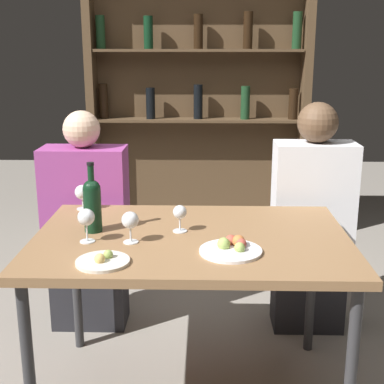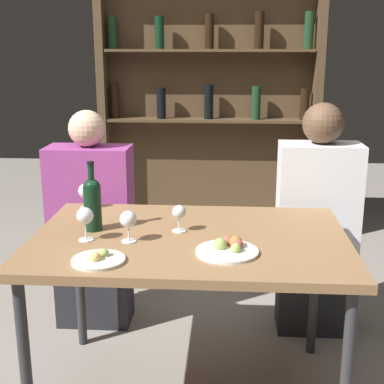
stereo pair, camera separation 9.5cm
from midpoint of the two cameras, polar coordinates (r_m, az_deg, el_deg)
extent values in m
cube|color=olive|center=(2.19, 1.01, -5.13)|extent=(1.28, 0.86, 0.04)
cylinder|color=#2D2D30|center=(2.14, -16.11, -17.34)|extent=(0.04, 0.04, 0.70)
cylinder|color=#2D2D30|center=(2.08, 17.47, -18.42)|extent=(0.04, 0.04, 0.70)
cylinder|color=#2D2D30|center=(2.76, -10.93, -9.28)|extent=(0.04, 0.04, 0.70)
cylinder|color=#2D2D30|center=(2.71, 13.92, -9.87)|extent=(0.04, 0.04, 0.70)
cube|color=#4C3823|center=(4.14, 2.51, 9.32)|extent=(1.59, 0.02, 2.11)
cube|color=#4C3823|center=(4.13, -8.74, 9.15)|extent=(0.06, 0.18, 2.11)
cube|color=#4C3823|center=(4.10, 13.79, 8.84)|extent=(0.06, 0.18, 2.11)
cube|color=#4C3823|center=(4.05, 2.46, 7.66)|extent=(1.51, 0.18, 0.02)
cylinder|color=black|center=(4.12, -7.58, 9.62)|extent=(0.07, 0.07, 0.26)
cylinder|color=black|center=(4.05, -2.62, 9.44)|extent=(0.07, 0.07, 0.23)
cylinder|color=black|center=(4.04, 2.55, 9.59)|extent=(0.07, 0.07, 0.25)
cylinder|color=#19381E|center=(4.03, 7.53, 9.40)|extent=(0.07, 0.07, 0.24)
cylinder|color=black|center=(4.08, 12.58, 9.11)|extent=(0.07, 0.07, 0.23)
cube|color=#4C3823|center=(4.02, 2.54, 14.86)|extent=(1.51, 0.18, 0.02)
cylinder|color=#19381E|center=(4.10, -7.84, 16.52)|extent=(0.07, 0.07, 0.23)
cylinder|color=black|center=(4.04, -2.79, 16.63)|extent=(0.07, 0.07, 0.23)
cylinder|color=black|center=(4.03, 2.54, 16.73)|extent=(0.07, 0.07, 0.24)
cylinder|color=black|center=(4.02, 7.89, 16.72)|extent=(0.07, 0.07, 0.26)
cylinder|color=#19381E|center=(4.06, 13.06, 16.46)|extent=(0.07, 0.07, 0.26)
cylinder|color=black|center=(2.26, -9.36, -1.80)|extent=(0.07, 0.07, 0.18)
sphere|color=black|center=(2.23, -9.47, 0.46)|extent=(0.07, 0.07, 0.07)
cylinder|color=black|center=(2.22, -9.52, 1.68)|extent=(0.03, 0.03, 0.10)
cylinder|color=black|center=(2.21, -9.58, 3.07)|extent=(0.03, 0.03, 0.01)
cylinder|color=silver|center=(2.60, -10.18, -1.63)|extent=(0.06, 0.06, 0.00)
cylinder|color=silver|center=(2.59, -10.22, -0.95)|extent=(0.01, 0.01, 0.06)
sphere|color=silver|center=(2.58, -10.27, 0.10)|extent=(0.07, 0.07, 0.07)
cylinder|color=silver|center=(2.24, -0.16, -4.16)|extent=(0.06, 0.06, 0.00)
cylinder|color=silver|center=(2.22, -0.16, -3.33)|extent=(0.01, 0.01, 0.07)
sphere|color=silver|center=(2.21, -0.16, -2.14)|extent=(0.06, 0.06, 0.06)
cylinder|color=silver|center=(2.13, -5.48, -5.23)|extent=(0.06, 0.06, 0.00)
cylinder|color=silver|center=(2.12, -5.50, -4.30)|extent=(0.01, 0.01, 0.07)
sphere|color=silver|center=(2.10, -5.54, -2.91)|extent=(0.07, 0.07, 0.07)
cylinder|color=silver|center=(2.17, -9.99, -5.04)|extent=(0.06, 0.06, 0.00)
cylinder|color=silver|center=(2.15, -10.04, -3.99)|extent=(0.01, 0.01, 0.08)
sphere|color=silver|center=(2.13, -10.11, -2.51)|extent=(0.07, 0.07, 0.07)
cylinder|color=white|center=(2.01, 5.12, -6.36)|extent=(0.24, 0.24, 0.01)
sphere|color=#B74C3D|center=(2.06, 5.20, -5.24)|extent=(0.04, 0.04, 0.04)
sphere|color=#99B256|center=(2.02, 4.39, -5.61)|extent=(0.05, 0.05, 0.05)
sphere|color=#B74C3D|center=(2.03, 6.27, -5.59)|extent=(0.04, 0.04, 0.04)
sphere|color=#C67038|center=(2.05, 6.00, -5.34)|extent=(0.05, 0.05, 0.05)
sphere|color=#99B256|center=(1.99, 6.07, -6.02)|extent=(0.04, 0.04, 0.04)
cylinder|color=silver|center=(1.95, -8.58, -7.21)|extent=(0.19, 0.19, 0.01)
sphere|color=#E5BC66|center=(1.93, -8.90, -6.90)|extent=(0.04, 0.04, 0.04)
sphere|color=#99B256|center=(1.96, -7.99, -6.49)|extent=(0.04, 0.04, 0.04)
sphere|color=gold|center=(1.96, -8.82, -6.69)|extent=(0.02, 0.02, 0.02)
cube|color=#26262B|center=(3.02, -9.44, -9.57)|extent=(0.39, 0.22, 0.45)
cube|color=#9E3F8C|center=(2.85, -9.86, -0.53)|extent=(0.43, 0.22, 0.54)
sphere|color=beige|center=(2.78, -10.20, 6.68)|extent=(0.19, 0.19, 0.19)
cube|color=#26262B|center=(2.99, 13.61, -10.09)|extent=(0.37, 0.22, 0.45)
cube|color=white|center=(2.81, 14.25, -0.67)|extent=(0.41, 0.22, 0.57)
sphere|color=brown|center=(2.74, 14.77, 7.10)|extent=(0.20, 0.20, 0.20)
camera|label=1|loc=(0.05, -88.80, 0.32)|focal=50.00mm
camera|label=2|loc=(0.05, 91.20, -0.32)|focal=50.00mm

